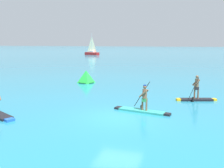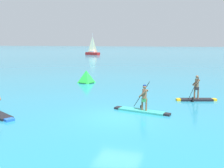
% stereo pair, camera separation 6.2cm
% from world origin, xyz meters
% --- Properties ---
extents(ground, '(440.00, 440.00, 0.00)m').
position_xyz_m(ground, '(0.00, 0.00, 0.00)').
color(ground, teal).
extents(paddleboarder_mid_center, '(3.48, 1.19, 1.82)m').
position_xyz_m(paddleboarder_mid_center, '(1.03, 1.55, 0.31)').
color(paddleboarder_mid_center, teal).
rests_on(paddleboarder_mid_center, ground).
extents(paddleboarder_far_right, '(2.80, 1.25, 1.80)m').
position_xyz_m(paddleboarder_far_right, '(4.09, 5.70, 0.37)').
color(paddleboarder_far_right, black).
rests_on(paddleboarder_far_right, ground).
extents(race_marker_buoy, '(1.83, 1.83, 1.27)m').
position_xyz_m(race_marker_buoy, '(-6.50, 10.99, 0.56)').
color(race_marker_buoy, green).
rests_on(race_marker_buoy, ground).
extents(sailboat_left_horizon, '(5.25, 3.21, 6.74)m').
position_xyz_m(sailboat_left_horizon, '(-27.11, 64.83, 0.87)').
color(sailboat_left_horizon, '#A51E1E').
rests_on(sailboat_left_horizon, ground).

